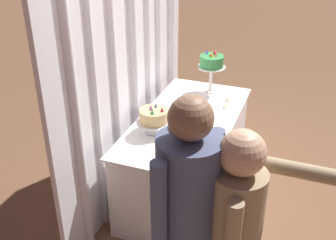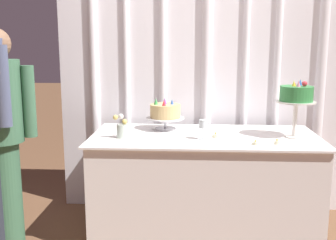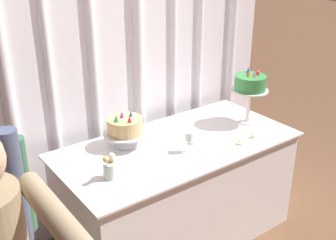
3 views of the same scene
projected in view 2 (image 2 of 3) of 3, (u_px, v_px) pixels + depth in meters
ground_plane at (203, 239)px, 3.14m from camera, size 24.00×24.00×0.00m
draped_curtain at (204, 53)px, 3.51m from camera, size 2.51×0.16×2.62m
cake_table at (204, 185)px, 3.17m from camera, size 1.70×0.83×0.79m
cake_display_nearleft at (165, 112)px, 3.27m from camera, size 0.30×0.30×0.25m
cake_display_nearright at (296, 96)px, 2.97m from camera, size 0.28×0.28×0.42m
wine_glass at (203, 125)px, 2.94m from camera, size 0.06×0.06×0.14m
flower_vase at (122, 128)px, 2.99m from camera, size 0.10×0.09×0.19m
tealight_far_left at (216, 136)px, 3.02m from camera, size 0.05×0.05×0.04m
tealight_near_left at (255, 143)px, 2.81m from camera, size 0.05×0.05×0.03m
tealight_near_right at (277, 143)px, 2.82m from camera, size 0.04×0.04×0.04m
guest_man_dark_suit at (2, 135)px, 2.74m from camera, size 0.44×0.36×1.57m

